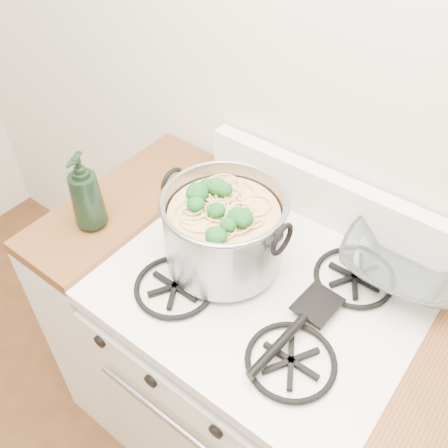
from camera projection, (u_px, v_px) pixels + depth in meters
gas_range at (256, 378)px, 1.58m from camera, size 0.76×0.66×0.92m
counter_left at (141, 295)px, 1.79m from camera, size 0.25×0.65×0.92m
stock_pot at (224, 230)px, 1.23m from camera, size 0.34×0.31×0.21m
spatula at (318, 302)px, 1.18m from camera, size 0.31×0.33×0.02m
glass_bowl at (404, 265)px, 1.25m from camera, size 0.13×0.13×0.03m
bottle at (85, 192)px, 1.31m from camera, size 0.12×0.12×0.23m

